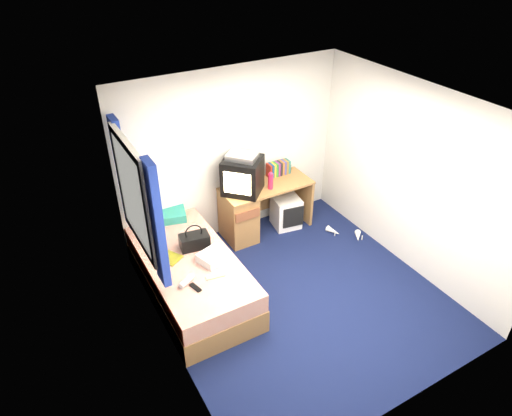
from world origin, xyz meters
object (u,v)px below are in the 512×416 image
pillow (166,216)px  towel (213,257)px  bed (191,276)px  remote_control (196,287)px  vcr (242,156)px  water_bottle (187,281)px  pink_water_bottle (271,181)px  picture_frame (287,168)px  white_heels (346,234)px  handbag (194,241)px  desk (249,210)px  crt_tv (242,175)px  storage_cube (286,212)px  aerosol_can (257,182)px  colour_swatch_fan (216,276)px  magazine (169,257)px

pillow → towel: size_ratio=1.59×
bed → pillow: 0.98m
towel → remote_control: towel is taller
vcr → water_bottle: bearing=-90.1°
pink_water_bottle → picture_frame: bearing=31.8°
vcr → white_heels: 1.93m
pillow → handbag: 0.75m
desk → crt_tv: crt_tv is taller
picture_frame → handbag: bearing=-177.2°
pillow → vcr: vcr is taller
storage_cube → picture_frame: 0.65m
white_heels → aerosol_can: bearing=145.5°
vcr → colour_swatch_fan: (-0.99, -1.18, -0.73)m
desk → picture_frame: size_ratio=9.29×
storage_cube → vcr: 1.24m
crt_tv → magazine: bearing=-109.9°
magazine → remote_control: bearing=-83.8°
storage_cube → water_bottle: water_bottle is taller
crt_tv → remote_control: bearing=-89.8°
pillow → remote_control: 1.43m
bed → picture_frame: picture_frame is taller
crt_tv → water_bottle: bearing=-93.9°
picture_frame → colour_swatch_fan: 2.27m
bed → water_bottle: water_bottle is taller
handbag → remote_control: (-0.28, -0.68, -0.08)m
desk → storage_cube: desk is taller
pillow → desk: size_ratio=0.39×
pink_water_bottle → magazine: (-1.69, -0.48, -0.32)m
remote_control → pillow: bearing=68.0°
desk → aerosol_can: bearing=-5.7°
handbag → colour_swatch_fan: bearing=-83.4°
pillow → handbag: bearing=-83.1°
pillow → picture_frame: picture_frame is taller
remote_control → aerosol_can: bearing=25.8°
water_bottle → storage_cube: bearing=27.9°
pillow → water_bottle: size_ratio=2.54×
desk → handbag: bearing=-152.0°
vcr → remote_control: size_ratio=2.43×
storage_cube → magazine: magazine is taller
colour_swatch_fan → aerosol_can: bearing=44.3°
handbag → aerosol_can: bearing=33.3°
bed → remote_control: 0.59m
pillow → storage_cube: bearing=-8.4°
desk → water_bottle: bearing=-141.2°
bed → crt_tv: (1.11, 0.74, 0.73)m
vcr → water_bottle: (-1.31, -1.13, -0.70)m
crt_tv → water_bottle: (-1.30, -1.12, -0.42)m
vcr → handbag: size_ratio=1.03×
pillow → desk: 1.18m
crt_tv → vcr: vcr is taller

